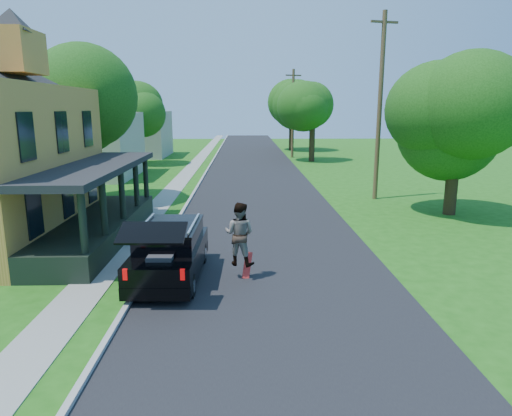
{
  "coord_description": "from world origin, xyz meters",
  "views": [
    {
      "loc": [
        -0.84,
        -12.3,
        5.31
      ],
      "look_at": [
        -0.44,
        3.0,
        1.96
      ],
      "focal_mm": 32.0,
      "sensor_mm": 36.0,
      "label": 1
    }
  ],
  "objects_px": {
    "black_suv": "(170,252)",
    "utility_pole_near": "(380,106)",
    "skateboarder": "(239,234)",
    "tree_right_near": "(457,111)"
  },
  "relations": [
    {
      "from": "tree_right_near",
      "to": "black_suv",
      "type": "bearing_deg",
      "value": -145.69
    },
    {
      "from": "black_suv",
      "to": "utility_pole_near",
      "type": "height_order",
      "value": "utility_pole_near"
    },
    {
      "from": "tree_right_near",
      "to": "skateboarder",
      "type": "bearing_deg",
      "value": -140.52
    },
    {
      "from": "skateboarder",
      "to": "tree_right_near",
      "type": "bearing_deg",
      "value": -120.89
    },
    {
      "from": "tree_right_near",
      "to": "utility_pole_near",
      "type": "height_order",
      "value": "utility_pole_near"
    },
    {
      "from": "black_suv",
      "to": "utility_pole_near",
      "type": "relative_size",
      "value": 0.47
    },
    {
      "from": "black_suv",
      "to": "tree_right_near",
      "type": "distance_m",
      "value": 16.1
    },
    {
      "from": "black_suv",
      "to": "skateboarder",
      "type": "relative_size",
      "value": 2.5
    },
    {
      "from": "utility_pole_near",
      "to": "skateboarder",
      "type": "bearing_deg",
      "value": -134.86
    },
    {
      "from": "skateboarder",
      "to": "utility_pole_near",
      "type": "bearing_deg",
      "value": -102.21
    }
  ]
}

